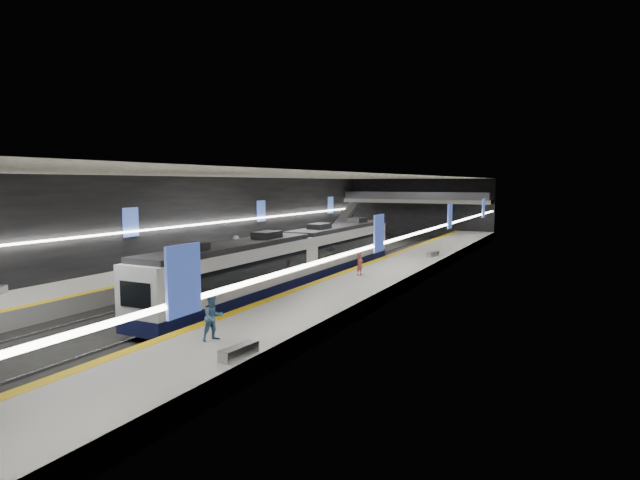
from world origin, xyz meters
The scene contains 25 objects.
ground centered at (0.00, 0.00, 0.00)m, with size 70.00×70.00×0.00m, color black.
ceiling centered at (0.00, 0.00, 8.00)m, with size 20.00×70.00×0.04m, color beige.
wall_left centered at (-10.00, 0.00, 4.00)m, with size 0.04×70.00×8.00m, color black.
wall_right centered at (10.00, 0.00, 4.00)m, with size 0.04×70.00×8.00m, color black.
wall_back centered at (0.00, 35.00, 4.00)m, with size 20.00×0.04×8.00m, color black.
platform_left centered at (-7.50, 0.00, 0.50)m, with size 5.00×70.00×1.00m, color slate.
tile_surface_left centered at (-7.50, 0.00, 1.01)m, with size 5.00×70.00×0.02m, color #B0B0AA.
tactile_strip_left centered at (-5.30, 0.00, 1.02)m, with size 0.60×70.00×0.02m, color yellow.
platform_right centered at (7.50, 0.00, 0.50)m, with size 5.00×70.00×1.00m, color slate.
tile_surface_right centered at (7.50, 0.00, 1.01)m, with size 5.00×70.00×0.02m, color #B0B0AA.
tactile_strip_right centered at (5.30, 0.00, 1.02)m, with size 0.60×70.00×0.02m, color yellow.
rails centered at (0.00, 0.00, 0.06)m, with size 6.52×70.00×0.12m.
train centered at (2.50, -4.79, 2.20)m, with size 2.69×30.04×3.60m.
ad_posters centered at (0.00, 1.00, 4.50)m, with size 19.94×53.50×2.20m.
cove_light_left centered at (-9.80, 0.00, 3.80)m, with size 0.25×68.60×0.12m, color white.
cove_light_right centered at (9.80, 0.00, 3.80)m, with size 0.25×68.60×0.12m, color white.
mezzanine_bridge centered at (0.00, 32.93, 5.04)m, with size 20.00×3.00×1.50m.
escalator centered at (-7.50, 26.00, 2.90)m, with size 1.20×8.00×0.60m, color #99999E.
bench_left_far centered at (-9.37, 21.85, 1.22)m, with size 0.51×1.83×0.45m, color #99999E.
bench_right_near centered at (9.50, -21.61, 1.22)m, with size 0.50×1.80×0.44m, color #99999E.
bench_right_far centered at (8.86, 8.59, 1.20)m, with size 0.44×1.60×0.39m, color #99999E.
passenger_right_a centered at (6.76, -3.21, 1.76)m, with size 0.55×0.36×1.52m, color #A8493F.
passenger_right_b centered at (7.36, -20.35, 1.96)m, with size 0.93×0.73×1.92m, color teal.
passenger_left_a centered at (-5.78, -4.98, 1.97)m, with size 1.14×0.47×1.94m, color silver.
passenger_left_b centered at (-6.08, 0.07, 1.96)m, with size 1.24×0.71×1.92m, color #3D3E44.
Camera 1 is at (20.83, -37.47, 7.45)m, focal length 30.00 mm.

